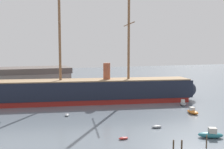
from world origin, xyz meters
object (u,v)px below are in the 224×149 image
(dinghy_near_centre, at_px, (157,127))
(motorboat_mid_right, at_px, (193,111))
(motorboat_alongside_stern, at_px, (183,103))
(dinghy_far_right, at_px, (181,94))
(tall_ship, at_px, (95,90))
(dinghy_alongside_bow, at_px, (67,115))
(motorboat_foreground_right, at_px, (211,134))
(dinghy_foreground_left, at_px, (123,138))
(mooring_piling_nearest, at_px, (173,146))
(motorboat_distant_centre, at_px, (93,93))
(dockside_warehouse_left, at_px, (15,81))
(mooring_piling_left_pair, at_px, (207,141))
(mooring_piling_right_pair, at_px, (182,146))

(dinghy_near_centre, xyz_separation_m, motorboat_mid_right, (15.55, 7.79, 0.33))
(motorboat_alongside_stern, height_order, dinghy_far_right, motorboat_alongside_stern)
(motorboat_mid_right, bearing_deg, motorboat_alongside_stern, 67.63)
(tall_ship, distance_m, dinghy_alongside_bow, 18.86)
(motorboat_mid_right, bearing_deg, motorboat_foreground_right, -117.55)
(dinghy_foreground_left, xyz_separation_m, dinghy_alongside_bow, (-6.51, 21.67, 0.04))
(mooring_piling_nearest, bearing_deg, tall_ship, 89.57)
(dinghy_alongside_bow, relative_size, motorboat_distant_centre, 0.64)
(motorboat_mid_right, height_order, mooring_piling_nearest, mooring_piling_nearest)
(tall_ship, distance_m, dinghy_far_right, 34.20)
(motorboat_distant_centre, height_order, dockside_warehouse_left, dockside_warehouse_left)
(dinghy_foreground_left, distance_m, dockside_warehouse_left, 62.77)
(dinghy_foreground_left, relative_size, dinghy_far_right, 0.92)
(dockside_warehouse_left, bearing_deg, mooring_piling_left_pair, -66.36)
(motorboat_mid_right, height_order, motorboat_alongside_stern, motorboat_mid_right)
(mooring_piling_left_pair, bearing_deg, motorboat_distant_centre, 92.43)
(motorboat_foreground_right, xyz_separation_m, dockside_warehouse_left, (-34.71, 65.07, 4.38))
(motorboat_mid_right, bearing_deg, motorboat_distant_centre, 112.48)
(mooring_piling_nearest, relative_size, mooring_piling_right_pair, 1.14)
(motorboat_mid_right, relative_size, motorboat_alongside_stern, 0.97)
(motorboat_distant_centre, distance_m, mooring_piling_left_pair, 59.87)
(motorboat_foreground_right, bearing_deg, mooring_piling_left_pair, -138.14)
(motorboat_foreground_right, height_order, motorboat_distant_centre, motorboat_foreground_right)
(dinghy_near_centre, xyz_separation_m, mooring_piling_left_pair, (2.11, -13.41, 0.87))
(dinghy_foreground_left, bearing_deg, motorboat_distant_centre, 79.53)
(dinghy_far_right, relative_size, mooring_piling_right_pair, 1.11)
(mooring_piling_nearest, bearing_deg, motorboat_alongside_stern, 51.90)
(motorboat_mid_right, xyz_separation_m, mooring_piling_nearest, (-20.12, -20.98, 0.47))
(dinghy_alongside_bow, relative_size, mooring_piling_right_pair, 1.30)
(motorboat_mid_right, distance_m, mooring_piling_nearest, 29.07)
(dinghy_foreground_left, bearing_deg, motorboat_mid_right, 25.27)
(tall_ship, relative_size, motorboat_foreground_right, 14.46)
(dinghy_near_centre, height_order, motorboat_alongside_stern, motorboat_alongside_stern)
(motorboat_alongside_stern, bearing_deg, dinghy_near_centre, -138.02)
(motorboat_foreground_right, relative_size, mooring_piling_left_pair, 2.23)
(dinghy_near_centre, bearing_deg, dinghy_foreground_left, -156.91)
(motorboat_alongside_stern, distance_m, dockside_warehouse_left, 61.19)
(dinghy_near_centre, distance_m, mooring_piling_left_pair, 13.60)
(tall_ship, height_order, motorboat_foreground_right, tall_ship)
(mooring_piling_left_pair, bearing_deg, dinghy_near_centre, 98.93)
(dinghy_alongside_bow, bearing_deg, mooring_piling_left_pair, -59.25)
(dinghy_near_centre, relative_size, motorboat_mid_right, 0.60)
(dinghy_near_centre, distance_m, dockside_warehouse_left, 62.55)
(dinghy_near_centre, relative_size, mooring_piling_right_pair, 1.33)
(mooring_piling_left_pair, relative_size, mooring_piling_right_pair, 1.21)
(motorboat_mid_right, bearing_deg, dinghy_far_right, 60.81)
(dinghy_far_right, distance_m, motorboat_distant_centre, 32.93)
(dinghy_foreground_left, distance_m, dinghy_near_centre, 10.63)
(motorboat_foreground_right, relative_size, motorboat_alongside_stern, 1.18)
(motorboat_foreground_right, height_order, mooring_piling_right_pair, motorboat_foreground_right)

